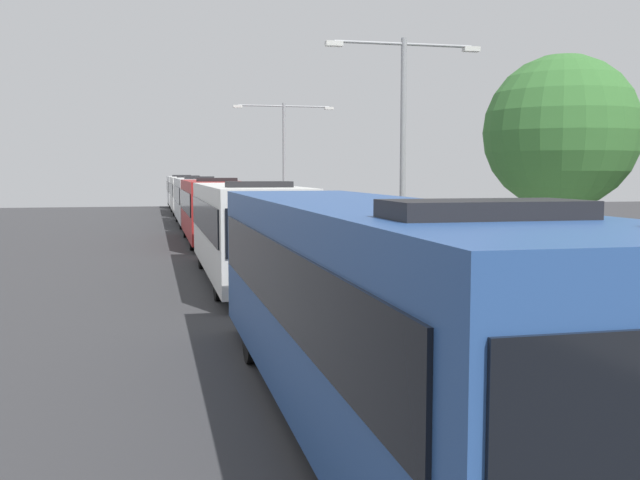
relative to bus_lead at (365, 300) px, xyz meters
name	(u,v)px	position (x,y,z in m)	size (l,w,h in m)	color
bus_lead	(365,300)	(0.00, 0.00, 0.00)	(2.58, 12.34, 3.21)	#284C8C
bus_second_in_line	(244,228)	(0.00, 13.62, 0.00)	(2.58, 11.71, 3.21)	silver
bus_middle	(211,208)	(0.00, 26.58, 0.00)	(2.58, 11.26, 3.21)	maroon
bus_fourth_in_line	(196,199)	(0.00, 39.19, 0.00)	(2.58, 12.36, 3.21)	silver
bus_rear	(187,193)	(0.00, 52.70, 0.00)	(2.58, 11.22, 3.21)	silver
bus_tail_end	(181,190)	(0.00, 65.56, 0.00)	(2.58, 10.49, 3.21)	silver
white_suv	(580,326)	(3.70, 0.54, -0.66)	(1.86, 4.81, 1.90)	white
streetlamp_mid	(403,129)	(5.40, 13.80, 3.20)	(5.34, 0.28, 7.73)	gray
streetlamp_far	(284,149)	(5.40, 36.34, 3.23)	(6.41, 0.28, 7.67)	gray
roadside_tree	(561,133)	(8.36, 8.99, 2.87)	(4.31, 4.31, 6.58)	#4C3823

